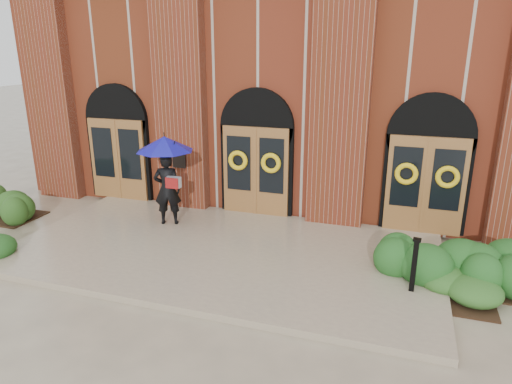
% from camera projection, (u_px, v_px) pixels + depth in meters
% --- Properties ---
extents(ground, '(90.00, 90.00, 0.00)m').
position_uv_depth(ground, '(220.00, 257.00, 10.78)').
color(ground, tan).
rests_on(ground, ground).
extents(landing, '(10.00, 5.30, 0.15)m').
position_uv_depth(landing, '(222.00, 251.00, 10.89)').
color(landing, tan).
rests_on(landing, ground).
extents(church_building, '(16.20, 12.53, 7.00)m').
position_uv_depth(church_building, '(305.00, 80.00, 17.67)').
color(church_building, '#602214').
rests_on(church_building, ground).
extents(man_with_umbrella, '(1.91, 1.91, 2.39)m').
position_uv_depth(man_with_umbrella, '(166.00, 163.00, 11.92)').
color(man_with_umbrella, black).
rests_on(man_with_umbrella, landing).
extents(metal_post, '(0.17, 0.17, 1.11)m').
position_uv_depth(metal_post, '(414.00, 264.00, 8.81)').
color(metal_post, black).
rests_on(metal_post, landing).
extents(hedge_wall_right, '(3.20, 1.28, 0.82)m').
position_uv_depth(hedge_wall_right, '(458.00, 263.00, 9.56)').
color(hedge_wall_right, '#1E4D1B').
rests_on(hedge_wall_right, ground).
extents(hedge_front_right, '(1.36, 1.17, 0.48)m').
position_uv_depth(hedge_front_right, '(455.00, 288.00, 8.91)').
color(hedge_front_right, '#2A531E').
rests_on(hedge_front_right, ground).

